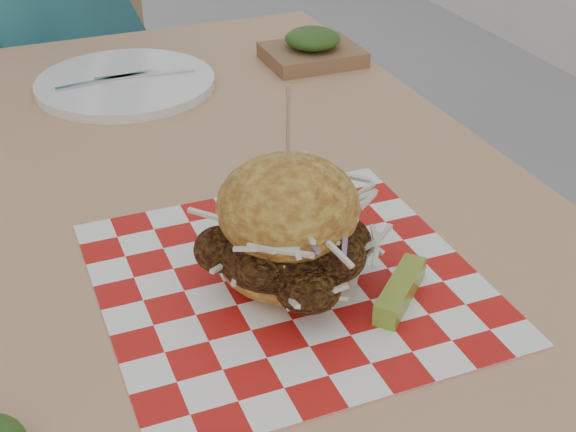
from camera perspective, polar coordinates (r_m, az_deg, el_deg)
name	(u,v)px	position (r m, az deg, el deg)	size (l,w,h in m)	color
patio_table	(193,247)	(0.99, -6.77, -2.22)	(0.80, 1.20, 0.75)	tan
patio_chair	(63,56)	(2.01, -15.72, 10.92)	(0.47, 0.48, 0.95)	tan
paper_liner	(288,280)	(0.79, 0.00, -4.59)	(0.36, 0.36, 0.00)	red
sandwich	(288,231)	(0.76, 0.00, -1.06)	(0.18, 0.18, 0.20)	gold
pickle_spear	(400,291)	(0.76, 7.99, -5.27)	(0.10, 0.02, 0.02)	#87AB31
place_setting	(125,83)	(1.25, -11.48, 9.25)	(0.27, 0.27, 0.02)	white
kraft_tray	(312,49)	(1.33, 1.75, 11.80)	(0.15, 0.12, 0.06)	brown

